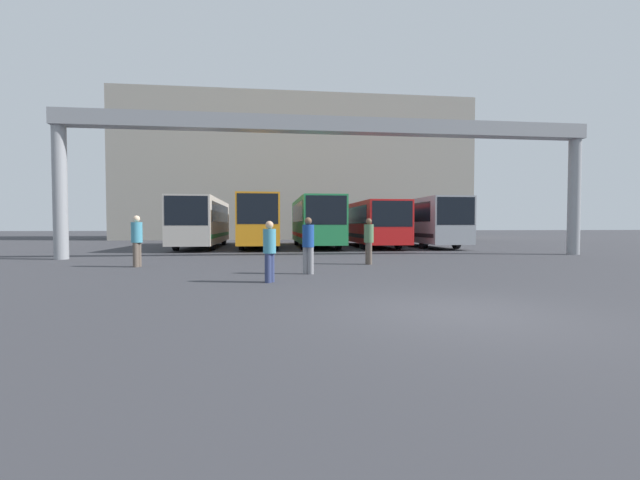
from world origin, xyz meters
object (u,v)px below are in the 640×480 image
Objects in this scene: pedestrian_mid_left at (137,240)px; pedestrian_far_center at (270,250)px; bus_slot_1 at (260,219)px; pedestrian_near_center at (308,244)px; bus_slot_2 at (315,220)px; bus_slot_3 at (369,222)px; pedestrian_mid_right at (369,240)px; bus_slot_0 at (202,220)px; bus_slot_4 at (424,220)px.

pedestrian_mid_left reaches higher than pedestrian_far_center.
pedestrian_near_center is at bearing -83.91° from bus_slot_1.
bus_slot_3 is (3.77, 0.23, -0.15)m from bus_slot_2.
pedestrian_near_center is (1.76, -16.49, -0.98)m from bus_slot_1.
pedestrian_mid_right is at bearing -87.26° from bus_slot_2.
bus_slot_1 reaches higher than pedestrian_near_center.
pedestrian_near_center is at bearing -1.69° from pedestrian_far_center.
pedestrian_far_center is at bearing -76.36° from bus_slot_0.
bus_slot_0 is at bearing 142.75° from pedestrian_near_center.
pedestrian_mid_right is (4.38, -13.58, -0.97)m from bus_slot_1.
pedestrian_near_center is 0.94× the size of pedestrian_mid_left.
bus_slot_2 is at bearing 177.53° from bus_slot_4.
bus_slot_4 reaches higher than pedestrian_mid_right.
bus_slot_2 reaches higher than bus_slot_3.
pedestrian_near_center is 6.63m from pedestrian_mid_left.
pedestrian_near_center is (-5.77, -15.95, -0.78)m from bus_slot_3.
bus_slot_0 is 1.06× the size of bus_slot_2.
pedestrian_mid_left is at bearing 81.41° from pedestrian_mid_right.
pedestrian_far_center is at bearing -90.21° from pedestrian_near_center.
bus_slot_0 is 6.55× the size of pedestrian_near_center.
bus_slot_1 is (3.77, 0.46, 0.09)m from bus_slot_0.
bus_slot_0 is 0.93× the size of bus_slot_1.
pedestrian_mid_right reaches higher than pedestrian_near_center.
bus_slot_2 is 17.82m from pedestrian_far_center.
bus_slot_1 is at bearing 168.42° from bus_slot_2.
pedestrian_mid_left is 1.14× the size of pedestrian_far_center.
pedestrian_far_center is (-3.21, -17.50, -1.00)m from bus_slot_2.
bus_slot_0 reaches higher than pedestrian_mid_right.
bus_slot_1 is at bearing 129.82° from pedestrian_near_center.
bus_slot_2 is 15.87m from pedestrian_near_center.
pedestrian_near_center is 0.99× the size of pedestrian_mid_right.
bus_slot_1 is at bearing 175.88° from bus_slot_3.
bus_slot_1 is 11.35m from bus_slot_4.
bus_slot_2 is at bearing -2.40° from bus_slot_0.
bus_slot_4 is (11.30, -1.10, -0.06)m from bus_slot_1.
bus_slot_4 is at bearing 91.95° from pedestrian_near_center.
bus_slot_4 reaches higher than pedestrian_near_center.
bus_slot_4 is (7.53, -0.32, -0.01)m from bus_slot_2.
bus_slot_2 reaches higher than pedestrian_mid_left.
pedestrian_far_center is (-10.74, -17.18, -0.99)m from bus_slot_4.
pedestrian_mid_right is 6.05m from pedestrian_far_center.
pedestrian_mid_left is at bearing -91.78° from bus_slot_0.
bus_slot_3 is 13.44m from pedestrian_mid_right.
bus_slot_3 is at bearing -4.12° from bus_slot_1.
bus_slot_1 is 1.14× the size of bus_slot_2.
pedestrian_mid_left is 1.05× the size of pedestrian_mid_right.
bus_slot_0 is at bearing 179.56° from bus_slot_3.
bus_slot_4 is at bearing 0.23° from pedestrian_far_center.
bus_slot_1 reaches higher than bus_slot_2.
bus_slot_0 reaches higher than pedestrian_mid_left.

